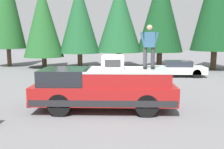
{
  "coord_description": "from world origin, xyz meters",
  "views": [
    {
      "loc": [
        -9.71,
        -0.33,
        2.89
      ],
      "look_at": [
        0.58,
        -0.06,
        1.35
      ],
      "focal_mm": 40.52,
      "sensor_mm": 36.0,
      "label": 1
    }
  ],
  "objects": [
    {
      "name": "conifer_right",
      "position": [
        13.93,
        6.7,
        4.34
      ],
      "size": [
        3.67,
        3.67,
        7.68
      ],
      "color": "#4C3826",
      "rests_on": "ground"
    },
    {
      "name": "conifer_center_right",
      "position": [
        14.66,
        3.42,
        4.68
      ],
      "size": [
        3.86,
        3.86,
        8.05
      ],
      "color": "#4C3826",
      "rests_on": "ground"
    },
    {
      "name": "conifer_center_left",
      "position": [
        14.92,
        -0.37,
        4.76
      ],
      "size": [
        4.31,
        4.31,
        8.12
      ],
      "color": "#4C3826",
      "rests_on": "ground"
    },
    {
      "name": "compressor_unit",
      "position": [
        -0.07,
        -0.12,
        1.93
      ],
      "size": [
        0.65,
        0.84,
        0.56
      ],
      "color": "silver",
      "rests_on": "pickup_truck"
    },
    {
      "name": "person_on_truck_bed",
      "position": [
        0.09,
        -1.51,
        2.55
      ],
      "size": [
        0.29,
        0.72,
        1.69
      ],
      "color": "#333338",
      "rests_on": "pickup_truck"
    },
    {
      "name": "parked_car_white",
      "position": [
        8.8,
        -4.6,
        0.58
      ],
      "size": [
        1.64,
        4.1,
        1.16
      ],
      "color": "white",
      "rests_on": "ground"
    },
    {
      "name": "conifer_left",
      "position": [
        14.62,
        -4.24,
        5.37
      ],
      "size": [
        4.31,
        4.31,
        9.29
      ],
      "color": "#4C3826",
      "rests_on": "ground"
    },
    {
      "name": "pickup_truck",
      "position": [
        0.08,
        0.23,
        0.87
      ],
      "size": [
        2.01,
        5.54,
        1.65
      ],
      "color": "maroon",
      "rests_on": "ground"
    },
    {
      "name": "ground_plane",
      "position": [
        0.0,
        0.0,
        0.0
      ],
      "size": [
        90.0,
        90.0,
        0.0
      ],
      "primitive_type": "plane",
      "color": "slate"
    }
  ]
}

